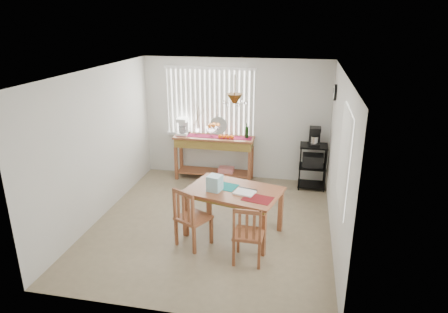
% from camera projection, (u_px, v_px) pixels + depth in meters
% --- Properties ---
extents(ground, '(4.00, 4.50, 0.01)m').
position_uv_depth(ground, '(212.00, 224.00, 6.93)').
color(ground, gray).
extents(room_shell, '(4.20, 4.70, 2.70)m').
position_uv_depth(room_shell, '(211.00, 129.00, 6.38)').
color(room_shell, silver).
rests_on(room_shell, ground).
extents(sideboard, '(1.72, 0.48, 0.97)m').
position_uv_depth(sideboard, '(214.00, 147.00, 8.60)').
color(sideboard, brown).
rests_on(sideboard, ground).
extents(sideboard_items, '(1.63, 0.41, 0.74)m').
position_uv_depth(sideboard_items, '(202.00, 129.00, 8.53)').
color(sideboard_items, maroon).
rests_on(sideboard_items, sideboard).
extents(wire_cart, '(0.55, 0.44, 0.93)m').
position_uv_depth(wire_cart, '(313.00, 162.00, 8.20)').
color(wire_cart, black).
rests_on(wire_cart, ground).
extents(cart_items, '(0.22, 0.26, 0.38)m').
position_uv_depth(cart_items, '(315.00, 137.00, 8.02)').
color(cart_items, black).
rests_on(cart_items, wire_cart).
extents(dining_table, '(1.65, 1.27, 0.78)m').
position_uv_depth(dining_table, '(234.00, 195.00, 6.40)').
color(dining_table, brown).
rests_on(dining_table, ground).
extents(table_items, '(1.11, 0.78, 0.25)m').
position_uv_depth(table_items, '(222.00, 186.00, 6.29)').
color(table_items, '#167D7D').
rests_on(table_items, dining_table).
extents(chair_left, '(0.61, 0.61, 0.98)m').
position_uv_depth(chair_left, '(191.00, 218.00, 6.11)').
color(chair_left, brown).
rests_on(chair_left, ground).
extents(chair_right, '(0.43, 0.43, 0.92)m').
position_uv_depth(chair_right, '(248.00, 235.00, 5.70)').
color(chair_right, brown).
rests_on(chair_right, ground).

